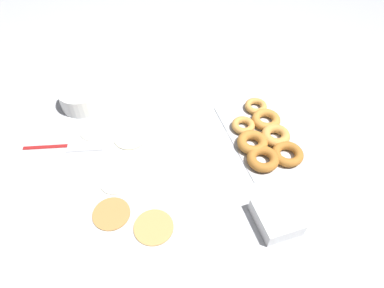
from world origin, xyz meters
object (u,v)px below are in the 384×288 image
Objects in this scene: pancake_1 at (95,130)px; pancake_4 at (130,137)px; spatula at (77,145)px; pancake_2 at (115,181)px; pancake_3 at (111,213)px; container_stack at (276,217)px; pancake_0 at (154,227)px; batter_bowl at (81,97)px; donut_tray at (264,137)px.

pancake_1 is 0.95× the size of pancake_4.
pancake_2 is at bearing -49.10° from spatula.
pancake_3 is at bearing 158.48° from pancake_4.
pancake_4 is at bearing -123.81° from pancake_1.
container_stack is at bearing -143.40° from pancake_4.
pancake_0 is at bearing 75.26° from container_stack.
pancake_3 is at bearing -177.06° from batter_bowl.
pancake_1 is at bearing 40.34° from container_stack.
pancake_2 is (0.19, 0.08, -0.00)m from pancake_0.
pancake_0 and pancake_2 have the same top height.
donut_tray is at bearing -109.02° from pancake_4.
container_stack is at bearing -139.66° from pancake_1.
spatula is at bearing 27.47° from pancake_2.
pancake_1 is at bearing 67.69° from donut_tray.
batter_bowl reaches higher than pancake_4.
container_stack is at bearing -104.74° from pancake_0.
pancake_0 is 0.89× the size of container_stack.
donut_tray reaches higher than pancake_3.
pancake_2 and pancake_4 have the same top height.
pancake_3 is 0.31m from pancake_4.
pancake_3 is at bearing -179.90° from pancake_1.
donut_tray is 2.23× the size of batter_bowl.
donut_tray is (0.02, -0.53, 0.01)m from pancake_2.
pancake_3 is 0.86× the size of container_stack.
donut_tray is at bearing -2.27° from spatula.
pancake_1 is 0.14m from pancake_4.
donut_tray is 0.65m from spatula.
batter_bowl is at bearing 30.72° from pancake_4.
pancake_4 is at bearing 70.98° from donut_tray.
container_stack is (-0.17, -0.45, 0.02)m from pancake_3.
container_stack is 0.71m from spatula.
batter_bowl is at bearing 56.48° from donut_tray.
pancake_1 is at bearing 6.97° from pancake_2.
batter_bowl reaches higher than pancake_0.
pancake_0 and pancake_3 have the same top height.
pancake_0 is 0.35m from container_stack.
pancake_0 reaches higher than spatula.
pancake_2 is 0.51m from container_stack.
batter_bowl is (0.23, 0.14, 0.03)m from pancake_4.
pancake_0 is 0.21m from pancake_2.
container_stack is (-0.09, -0.34, 0.02)m from pancake_0.
pancake_2 is 0.86× the size of pancake_3.
pancake_3 is (0.08, 0.11, -0.00)m from pancake_0.
pancake_4 is (0.37, -0.00, 0.00)m from pancake_0.
pancake_0 is at bearing -157.64° from pancake_2.
pancake_0 is at bearing -51.57° from spatula.
pancake_4 is at bearing -149.28° from batter_bowl.
pancake_2 is (-0.25, -0.03, -0.00)m from pancake_1.
pancake_2 is at bearing 92.11° from donut_tray.
pancake_4 is 0.88× the size of container_stack.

